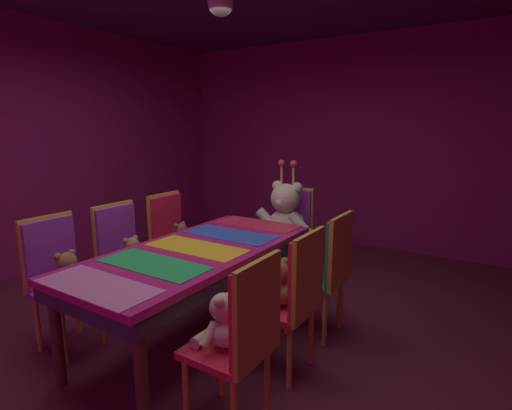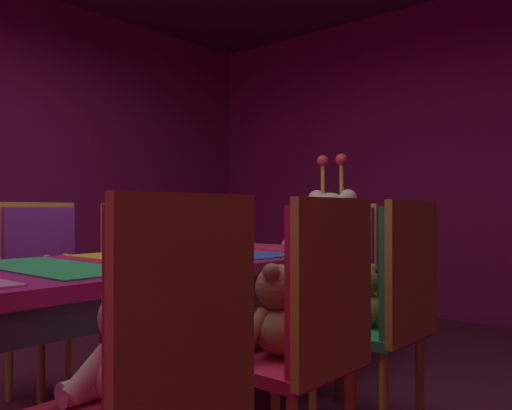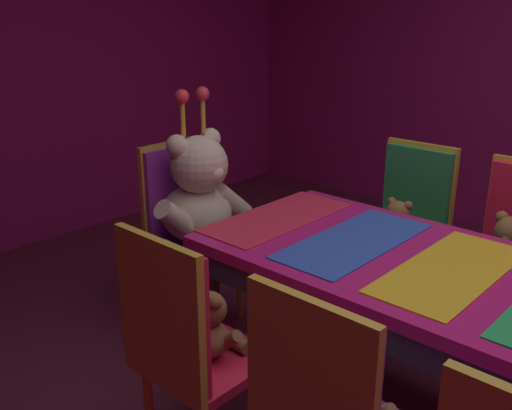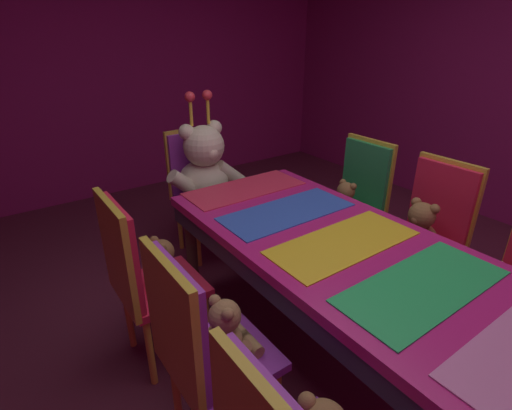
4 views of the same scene
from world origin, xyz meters
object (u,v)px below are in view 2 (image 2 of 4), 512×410
object	(u,v)px
teddy_right_1	(277,315)
chair_right_2	(394,297)
chair_left_2	(139,268)
chair_right_1	(313,320)
teddy_left_1	(58,285)
king_teddy_bear	(328,246)
throne_chair	(343,264)
chair_right_0	(166,362)
teddy_right_0	(128,353)
teddy_left_2	(153,274)
banquet_table	(147,280)
chair_left_1	(44,278)
teddy_right_2	(363,300)

from	to	relation	value
teddy_right_1	chair_right_2	world-z (taller)	chair_right_2
chair_left_2	chair_right_1	world-z (taller)	same
teddy_left_1	chair_right_2	bearing A→B (deg)	22.49
teddy_right_1	king_teddy_bear	xyz separation A→B (m)	(-0.68, 1.36, 0.13)
throne_chair	chair_right_0	bearing A→B (deg)	21.32
teddy_right_0	throne_chair	xyz separation A→B (m)	(-0.68, 2.13, 0.01)
teddy_left_1	chair_right_0	xyz separation A→B (m)	(1.51, -0.56, 0.02)
teddy_right_1	throne_chair	xyz separation A→B (m)	(-0.68, 1.53, 0.00)
chair_left_2	chair_right_1	distance (m)	1.75
teddy_left_2	teddy_right_0	size ratio (longest dim) A/B	0.85
teddy_left_2	chair_right_2	world-z (taller)	chair_right_2
teddy_left_1	chair_right_0	bearing A→B (deg)	-20.31
teddy_right_1	throne_chair	size ratio (longest dim) A/B	0.34
banquet_table	throne_chair	size ratio (longest dim) A/B	2.05
chair_left_1	teddy_right_0	xyz separation A→B (m)	(1.51, -0.56, -0.01)
chair_right_1	throne_chair	world-z (taller)	same
teddy_right_1	teddy_left_2	bearing A→B (deg)	-22.20
teddy_right_0	chair_right_2	xyz separation A→B (m)	(0.13, 1.18, 0.01)
teddy_left_1	chair_left_1	bearing A→B (deg)	180.00
teddy_right_0	chair_right_2	size ratio (longest dim) A/B	0.33
teddy_right_0	king_teddy_bear	size ratio (longest dim) A/B	0.39
chair_right_1	chair_right_2	distance (m)	0.58
chair_right_0	teddy_left_1	bearing A→B (deg)	-20.31
teddy_left_2	teddy_right_0	world-z (taller)	teddy_right_0
teddy_left_1	throne_chair	size ratio (longest dim) A/B	0.29
teddy_left_1	teddy_right_0	bearing A→B (deg)	-22.27
teddy_left_2	chair_left_2	bearing A→B (deg)	-180.00
chair_right_0	teddy_right_1	xyz separation A→B (m)	(-0.15, 0.60, -0.00)
banquet_table	teddy_right_0	size ratio (longest dim) A/B	6.18
teddy_left_1	chair_right_0	world-z (taller)	chair_right_0
chair_left_1	chair_right_0	world-z (taller)	same
teddy_left_2	chair_right_1	xyz separation A→B (m)	(1.52, -0.56, 0.03)
chair_left_2	teddy_right_1	bearing A→B (deg)	-20.30
chair_left_1	chair_right_1	bearing A→B (deg)	1.41
chair_right_2	king_teddy_bear	size ratio (longest dim) A/B	1.19
banquet_table	chair_left_1	xyz separation A→B (m)	(-0.82, -0.02, -0.06)
banquet_table	teddy_right_2	xyz separation A→B (m)	(0.68, 0.60, -0.08)
banquet_table	teddy_left_2	xyz separation A→B (m)	(-0.69, 0.58, -0.08)
banquet_table	teddy_right_2	world-z (taller)	banquet_table
teddy_left_2	banquet_table	bearing A→B (deg)	-39.87
chair_right_2	teddy_left_1	bearing A→B (deg)	22.49
chair_left_1	teddy_right_2	size ratio (longest dim) A/B	3.60
teddy_left_2	teddy_right_2	world-z (taller)	teddy_left_2
chair_right_0	chair_right_1	size ratio (longest dim) A/B	1.00
teddy_left_2	chair_right_2	size ratio (longest dim) A/B	0.28
teddy_left_2	chair_right_2	distance (m)	1.51
chair_right_0	chair_right_2	bearing A→B (deg)	-89.46
teddy_left_1	teddy_left_2	xyz separation A→B (m)	(-0.01, 0.60, -0.00)
teddy_left_2	chair_right_0	xyz separation A→B (m)	(1.52, -1.16, 0.03)
throne_chair	chair_left_1	bearing A→B (deg)	-27.72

